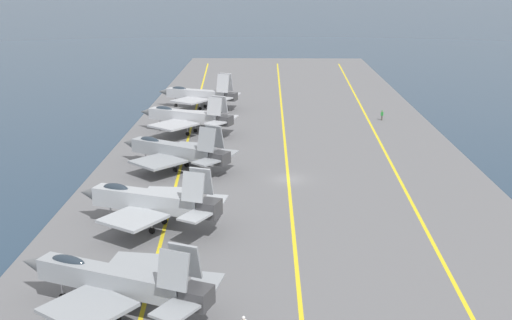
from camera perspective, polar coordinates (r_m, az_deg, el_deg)
ground_plane at (r=77.34m, az=2.88°, el=-1.98°), size 2000.00×2000.00×0.00m
carrier_deck at (r=77.28m, az=2.89°, el=-1.84°), size 224.48×48.57×0.40m
deck_stripe_foul_line at (r=78.78m, az=12.65°, el=-1.72°), size 201.94×6.86×0.01m
deck_stripe_centerline at (r=77.21m, az=2.89°, el=-1.70°), size 202.03×0.36×0.01m
deck_stripe_edge_line at (r=77.94m, az=-6.98°, el=-1.63°), size 201.75×11.41×0.01m
parked_jet_nearest at (r=48.01m, az=-12.44°, el=-10.40°), size 12.27×16.02×6.10m
parked_jet_second at (r=62.64m, az=-9.45°, el=-3.61°), size 12.23×15.20×6.42m
parked_jet_third at (r=81.25m, az=-7.20°, el=0.83°), size 13.04×15.88×6.13m
parked_jet_fourth at (r=98.91m, az=-6.21°, el=3.86°), size 14.07×16.08×6.21m
parked_jet_fifth at (r=117.01m, az=-5.11°, el=5.84°), size 12.84×15.59×6.71m
crew_green_vest at (r=109.67m, az=11.14°, el=3.97°), size 0.41×0.46×1.73m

